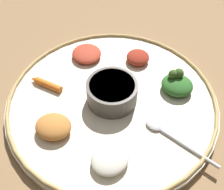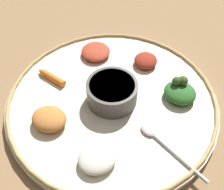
{
  "view_description": "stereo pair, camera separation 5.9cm",
  "coord_description": "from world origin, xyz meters",
  "px_view_note": "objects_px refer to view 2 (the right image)",
  "views": [
    {
      "loc": [
        0.31,
        -0.22,
        0.48
      ],
      "look_at": [
        0.0,
        0.0,
        0.03
      ],
      "focal_mm": 44.96,
      "sensor_mm": 36.0,
      "label": 1
    },
    {
      "loc": [
        0.34,
        -0.17,
        0.48
      ],
      "look_at": [
        0.0,
        0.0,
        0.03
      ],
      "focal_mm": 44.96,
      "sensor_mm": 36.0,
      "label": 2
    }
  ],
  "objects_px": {
    "center_bowl": "(112,92)",
    "greens_pile": "(180,91)",
    "carrot_near_spoon": "(51,77)",
    "spoon": "(162,142)"
  },
  "relations": [
    {
      "from": "spoon",
      "to": "carrot_near_spoon",
      "type": "bearing_deg",
      "value": -152.2
    },
    {
      "from": "center_bowl",
      "to": "carrot_near_spoon",
      "type": "distance_m",
      "value": 0.15
    },
    {
      "from": "center_bowl",
      "to": "carrot_near_spoon",
      "type": "relative_size",
      "value": 1.38
    },
    {
      "from": "spoon",
      "to": "greens_pile",
      "type": "distance_m",
      "value": 0.13
    },
    {
      "from": "center_bowl",
      "to": "greens_pile",
      "type": "distance_m",
      "value": 0.14
    },
    {
      "from": "spoon",
      "to": "greens_pile",
      "type": "height_order",
      "value": "greens_pile"
    },
    {
      "from": "carrot_near_spoon",
      "to": "center_bowl",
      "type": "bearing_deg",
      "value": 40.07
    },
    {
      "from": "center_bowl",
      "to": "greens_pile",
      "type": "height_order",
      "value": "center_bowl"
    },
    {
      "from": "center_bowl",
      "to": "carrot_near_spoon",
      "type": "bearing_deg",
      "value": -139.93
    },
    {
      "from": "spoon",
      "to": "greens_pile",
      "type": "relative_size",
      "value": 1.71
    }
  ]
}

